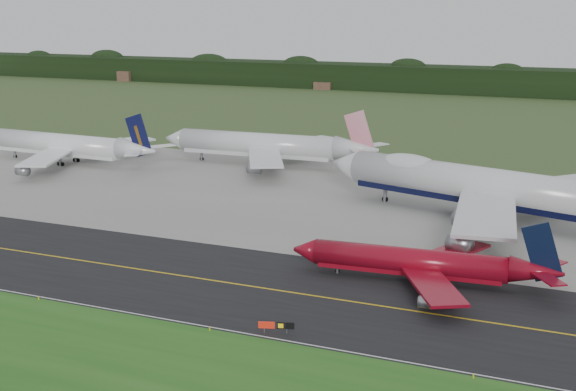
% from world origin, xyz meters
% --- Properties ---
extents(ground, '(600.00, 600.00, 0.00)m').
position_xyz_m(ground, '(0.00, 0.00, 0.00)').
color(ground, '#344520').
rests_on(ground, ground).
extents(grass_verge, '(400.00, 30.00, 0.01)m').
position_xyz_m(grass_verge, '(0.00, -35.00, 0.01)').
color(grass_verge, '#255C1B').
rests_on(grass_verge, ground).
extents(taxiway, '(400.00, 32.00, 0.02)m').
position_xyz_m(taxiway, '(0.00, -4.00, 0.01)').
color(taxiway, black).
rests_on(taxiway, ground).
extents(apron, '(400.00, 78.00, 0.01)m').
position_xyz_m(apron, '(0.00, 51.00, 0.01)').
color(apron, gray).
rests_on(apron, ground).
extents(taxiway_centreline, '(400.00, 0.40, 0.00)m').
position_xyz_m(taxiway_centreline, '(0.00, -4.00, 0.03)').
color(taxiway_centreline, gold).
rests_on(taxiway_centreline, taxiway).
extents(taxiway_edge_line, '(400.00, 0.25, 0.00)m').
position_xyz_m(taxiway_edge_line, '(0.00, -19.50, 0.03)').
color(taxiway_edge_line, silver).
rests_on(taxiway_edge_line, taxiway).
extents(horizon_treeline, '(700.00, 25.00, 12.00)m').
position_xyz_m(horizon_treeline, '(0.00, 273.76, 5.47)').
color(horizon_treeline, black).
rests_on(horizon_treeline, ground).
extents(jet_ba_747, '(72.94, 59.09, 18.66)m').
position_xyz_m(jet_ba_747, '(23.64, 46.25, 6.35)').
color(jet_ba_747, silver).
rests_on(jet_ba_747, ground).
extents(jet_red_737, '(39.02, 31.72, 10.53)m').
position_xyz_m(jet_red_737, '(21.14, 7.44, 2.91)').
color(jet_red_737, maroon).
rests_on(jet_red_737, ground).
extents(jet_navy_gold, '(54.85, 47.79, 14.16)m').
position_xyz_m(jet_navy_gold, '(-84.27, 59.87, 4.65)').
color(jet_navy_gold, white).
rests_on(jet_navy_gold, ground).
extents(jet_star_tail, '(57.44, 48.11, 15.17)m').
position_xyz_m(jet_star_tail, '(-36.53, 77.99, 5.06)').
color(jet_star_tail, silver).
rests_on(jet_star_tail, ground).
extents(taxiway_sign, '(4.23, 1.56, 1.47)m').
position_xyz_m(taxiway_sign, '(9.44, -17.98, 1.04)').
color(taxiway_sign, slate).
rests_on(taxiway_sign, ground).
extents(edge_marker_left, '(0.16, 0.16, 0.50)m').
position_xyz_m(edge_marker_left, '(-24.83, -20.50, 0.25)').
color(edge_marker_left, yellow).
rests_on(edge_marker_left, ground).
extents(edge_marker_center, '(0.16, 0.16, 0.50)m').
position_xyz_m(edge_marker_center, '(1.64, -20.50, 0.25)').
color(edge_marker_center, yellow).
rests_on(edge_marker_center, ground).
extents(edge_marker_right, '(0.16, 0.16, 0.50)m').
position_xyz_m(edge_marker_right, '(33.81, -20.50, 0.25)').
color(edge_marker_right, yellow).
rests_on(edge_marker_right, ground).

